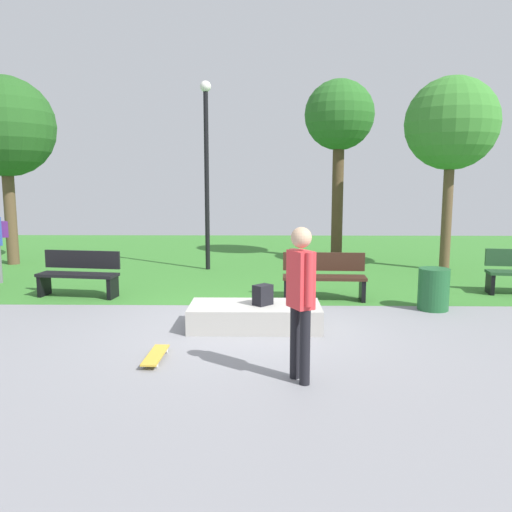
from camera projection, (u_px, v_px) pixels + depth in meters
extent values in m
plane|color=gray|center=(247.00, 328.00, 8.11)|extent=(28.00, 28.00, 0.00)
cube|color=#387A2D|center=(255.00, 257.00, 15.77)|extent=(26.60, 12.51, 0.01)
cube|color=#A8A59E|center=(255.00, 316.00, 8.10)|extent=(2.06, 0.97, 0.37)
cube|color=black|center=(263.00, 295.00, 8.04)|extent=(0.34, 0.34, 0.32)
cylinder|color=black|center=(305.00, 347.00, 5.80)|extent=(0.12, 0.12, 0.87)
cylinder|color=black|center=(295.00, 342.00, 5.99)|extent=(0.12, 0.12, 0.87)
cube|color=red|center=(301.00, 279.00, 5.79)|extent=(0.32, 0.38, 0.65)
cylinder|color=red|center=(309.00, 280.00, 5.63)|extent=(0.09, 0.09, 0.60)
cylinder|color=red|center=(293.00, 275.00, 5.93)|extent=(0.09, 0.09, 0.60)
sphere|color=tan|center=(301.00, 237.00, 5.72)|extent=(0.24, 0.24, 0.24)
cube|color=gold|center=(156.00, 355.00, 6.64)|extent=(0.22, 0.80, 0.02)
cylinder|color=silver|center=(155.00, 351.00, 6.93)|extent=(0.03, 0.06, 0.06)
cylinder|color=silver|center=(166.00, 351.00, 6.92)|extent=(0.03, 0.06, 0.06)
cylinder|color=silver|center=(144.00, 365.00, 6.38)|extent=(0.03, 0.06, 0.06)
cylinder|color=silver|center=(157.00, 366.00, 6.37)|extent=(0.03, 0.06, 0.06)
cube|color=black|center=(490.00, 283.00, 10.55)|extent=(0.13, 0.40, 0.45)
cube|color=black|center=(77.00, 275.00, 10.21)|extent=(1.65, 0.67, 0.06)
cube|color=black|center=(82.00, 259.00, 10.39)|extent=(1.59, 0.29, 0.36)
cube|color=black|center=(113.00, 287.00, 10.13)|extent=(0.14, 0.40, 0.45)
cube|color=black|center=(44.00, 285.00, 10.36)|extent=(0.14, 0.40, 0.45)
cube|color=#331E14|center=(324.00, 278.00, 9.93)|extent=(1.62, 0.51, 0.06)
cube|color=#331E14|center=(324.00, 262.00, 10.10)|extent=(1.60, 0.13, 0.36)
cube|color=black|center=(362.00, 289.00, 9.92)|extent=(0.10, 0.40, 0.45)
cube|color=black|center=(286.00, 289.00, 10.00)|extent=(0.10, 0.40, 0.45)
cylinder|color=brown|center=(447.00, 212.00, 13.15)|extent=(0.26, 0.26, 3.04)
sphere|color=#387F2D|center=(452.00, 123.00, 12.84)|extent=(2.31, 2.31, 2.31)
cylinder|color=#4C3823|center=(337.00, 199.00, 14.99)|extent=(0.33, 0.33, 3.58)
sphere|color=#286623|center=(339.00, 115.00, 14.65)|extent=(1.99, 1.99, 1.99)
cylinder|color=brown|center=(10.00, 211.00, 14.16)|extent=(0.32, 0.32, 2.96)
sphere|color=#23561E|center=(4.00, 126.00, 13.83)|extent=(2.69, 2.69, 2.69)
cylinder|color=black|center=(207.00, 183.00, 13.19)|extent=(0.12, 0.12, 4.53)
sphere|color=silver|center=(205.00, 86.00, 12.85)|extent=(0.28, 0.28, 0.28)
cylinder|color=#1E592D|center=(434.00, 289.00, 9.22)|extent=(0.55, 0.55, 0.75)
cube|color=#4C1E66|center=(3.00, 229.00, 11.70)|extent=(0.28, 0.30, 0.36)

